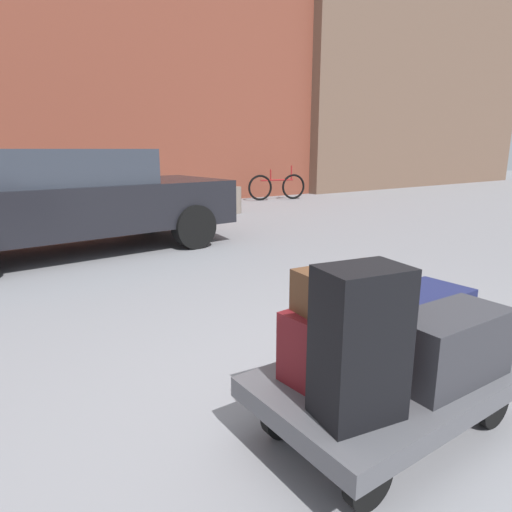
% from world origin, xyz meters
% --- Properties ---
extents(ground_plane, '(60.00, 60.00, 0.00)m').
position_xyz_m(ground_plane, '(0.00, 0.00, 0.00)').
color(ground_plane, gray).
extents(building_facade_brick, '(24.00, 1.20, 8.75)m').
position_xyz_m(building_facade_brick, '(2.00, 10.29, 4.38)').
color(building_facade_brick, brown).
rests_on(building_facade_brick, ground_plane).
extents(building_facade_side, '(12.00, 1.00, 7.88)m').
position_xyz_m(building_facade_side, '(14.00, 9.82, 3.94)').
color(building_facade_side, brown).
rests_on(building_facade_side, ground_plane).
extents(luggage_cart, '(1.40, 0.81, 0.34)m').
position_xyz_m(luggage_cart, '(0.00, 0.00, 0.27)').
color(luggage_cart, '#4C4C51').
rests_on(luggage_cart, ground_plane).
extents(duffel_bag_maroon_center, '(0.57, 0.40, 0.34)m').
position_xyz_m(duffel_bag_maroon_center, '(-0.25, 0.11, 0.51)').
color(duffel_bag_maroon_center, maroon).
rests_on(duffel_bag_maroon_center, luggage_cart).
extents(duffel_bag_navy_front_left, '(0.57, 0.35, 0.31)m').
position_xyz_m(duffel_bag_navy_front_left, '(0.37, 0.12, 0.50)').
color(duffel_bag_navy_front_left, '#191E47').
rests_on(duffel_bag_navy_front_left, luggage_cart).
extents(duffel_bag_charcoal_stacked_top, '(0.62, 0.32, 0.33)m').
position_xyz_m(duffel_bag_charcoal_stacked_top, '(0.16, -0.19, 0.51)').
color(duffel_bag_charcoal_stacked_top, '#2D2D33').
rests_on(duffel_bag_charcoal_stacked_top, luggage_cart).
extents(suitcase_black_front_right, '(0.38, 0.30, 0.64)m').
position_xyz_m(suitcase_black_front_right, '(-0.43, -0.15, 0.66)').
color(suitcase_black_front_right, black).
rests_on(suitcase_black_front_right, luggage_cart).
extents(duffel_bag_brown_topmost_pile, '(0.48, 0.32, 0.20)m').
position_xyz_m(duffel_bag_brown_topmost_pile, '(-0.25, 0.11, 0.78)').
color(duffel_bag_brown_topmost_pile, '#51331E').
rests_on(duffel_bag_brown_topmost_pile, duffel_bag_maroon_center).
extents(parked_car, '(4.41, 2.15, 1.42)m').
position_xyz_m(parked_car, '(-0.37, 5.21, 0.76)').
color(parked_car, black).
rests_on(parked_car, ground_plane).
extents(bicycle_leaning, '(1.73, 0.47, 0.96)m').
position_xyz_m(bicycle_leaning, '(6.04, 8.84, 0.37)').
color(bicycle_leaning, black).
rests_on(bicycle_leaning, ground_plane).
extents(bollard_kerb_near, '(0.24, 0.24, 0.60)m').
position_xyz_m(bollard_kerb_near, '(2.16, 7.18, 0.30)').
color(bollard_kerb_near, '#72665B').
rests_on(bollard_kerb_near, ground_plane).
extents(bollard_kerb_mid, '(0.24, 0.24, 0.60)m').
position_xyz_m(bollard_kerb_mid, '(3.60, 7.18, 0.30)').
color(bollard_kerb_mid, '#72665B').
rests_on(bollard_kerb_mid, ground_plane).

